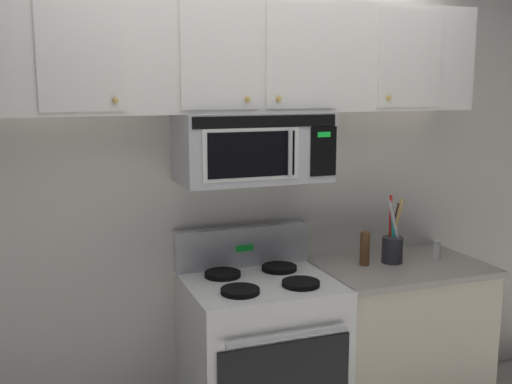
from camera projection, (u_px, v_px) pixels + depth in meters
back_wall at (237, 183)px, 3.39m from camera, size 5.20×0.10×2.70m
stove_range at (260, 360)px, 3.20m from camera, size 0.76×0.69×1.12m
over_range_microwave at (252, 147)px, 3.12m from camera, size 0.76×0.43×0.35m
upper_cabinets at (250, 57)px, 3.07m from camera, size 2.50×0.36×0.55m
counter_segment at (397, 339)px, 3.50m from camera, size 0.93×0.65×0.90m
utensil_crock_charcoal at (393, 244)px, 3.43m from camera, size 0.12×0.12×0.39m
salt_shaker at (437, 251)px, 3.49m from camera, size 0.04×0.04×0.11m
pepper_mill at (365, 249)px, 3.38m from camera, size 0.05×0.05×0.19m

